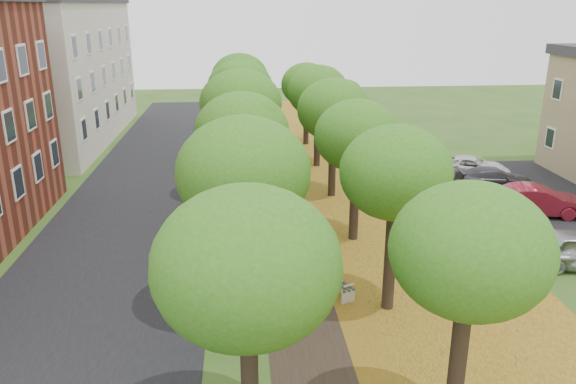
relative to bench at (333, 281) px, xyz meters
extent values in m
cube|color=black|center=(-8.42, 7.79, -0.47)|extent=(8.00, 70.00, 0.01)
cube|color=black|center=(-0.92, 7.79, -0.47)|extent=(3.20, 70.00, 0.01)
cube|color=#9F8B1D|center=(4.08, 7.79, -0.47)|extent=(7.50, 70.00, 0.01)
cube|color=black|center=(12.58, 8.79, -0.47)|extent=(9.00, 16.00, 0.01)
ellipsoid|color=#316314|center=(-3.12, -7.21, 4.16)|extent=(3.82, 3.82, 3.25)
cylinder|color=black|center=(-3.12, -1.21, 1.22)|extent=(0.40, 0.40, 3.39)
ellipsoid|color=#316314|center=(-3.12, -1.21, 4.16)|extent=(3.82, 3.82, 3.25)
cylinder|color=black|center=(-3.12, 4.79, 1.22)|extent=(0.40, 0.40, 3.39)
ellipsoid|color=#316314|center=(-3.12, 4.79, 4.16)|extent=(3.82, 3.82, 3.25)
cylinder|color=black|center=(-3.12, 10.79, 1.22)|extent=(0.40, 0.40, 3.39)
ellipsoid|color=#316314|center=(-3.12, 10.79, 4.16)|extent=(3.82, 3.82, 3.25)
cylinder|color=black|center=(-3.12, 16.79, 1.22)|extent=(0.40, 0.40, 3.39)
ellipsoid|color=#316314|center=(-3.12, 16.79, 4.16)|extent=(3.82, 3.82, 3.25)
cylinder|color=black|center=(-3.12, 22.79, 1.22)|extent=(0.40, 0.40, 3.39)
ellipsoid|color=#316314|center=(-3.12, 22.79, 4.16)|extent=(3.82, 3.82, 3.25)
cylinder|color=black|center=(1.68, -7.21, 1.22)|extent=(0.40, 0.40, 3.39)
ellipsoid|color=#316314|center=(1.68, -7.21, 4.16)|extent=(3.82, 3.82, 3.25)
cylinder|color=black|center=(1.68, -1.21, 1.22)|extent=(0.40, 0.40, 3.39)
ellipsoid|color=#316314|center=(1.68, -1.21, 4.16)|extent=(3.82, 3.82, 3.25)
cylinder|color=black|center=(1.68, 4.79, 1.22)|extent=(0.40, 0.40, 3.39)
ellipsoid|color=#316314|center=(1.68, 4.79, 4.16)|extent=(3.82, 3.82, 3.25)
cylinder|color=black|center=(1.68, 10.79, 1.22)|extent=(0.40, 0.40, 3.39)
ellipsoid|color=#316314|center=(1.68, 10.79, 4.16)|extent=(3.82, 3.82, 3.25)
cylinder|color=black|center=(1.68, 16.79, 1.22)|extent=(0.40, 0.40, 3.39)
ellipsoid|color=#316314|center=(1.68, 16.79, 4.16)|extent=(3.82, 3.82, 3.25)
cylinder|color=black|center=(1.68, 22.79, 1.22)|extent=(0.40, 0.40, 3.39)
ellipsoid|color=#316314|center=(1.68, 22.79, 4.16)|extent=(3.82, 3.82, 3.25)
cube|color=beige|center=(-17.92, 25.79, 4.53)|extent=(10.00, 20.00, 10.00)
cube|color=#2D2D33|center=(-17.92, 25.79, 9.73)|extent=(10.30, 20.30, 0.40)
cube|color=#2D3832|center=(0.06, 0.02, 0.01)|extent=(1.19, 1.96, 0.04)
cube|color=#2D3832|center=(-0.20, -0.08, 0.30)|extent=(0.78, 1.78, 0.28)
cube|color=silver|center=(0.40, -0.78, -0.23)|extent=(0.52, 0.27, 0.48)
cube|color=silver|center=(-0.28, 0.83, -0.23)|extent=(0.52, 0.27, 0.48)
cube|color=silver|center=(0.40, -0.78, 0.20)|extent=(0.47, 0.24, 0.04)
cube|color=silver|center=(-0.28, 0.83, 0.20)|extent=(0.47, 0.24, 0.04)
imported|color=maroon|center=(11.27, 6.97, 0.27)|extent=(4.71, 2.49, 1.48)
imported|color=#2E2D32|center=(10.91, 11.04, 0.15)|extent=(4.38, 1.96, 1.25)
imported|color=silver|center=(10.62, 13.47, 0.15)|extent=(4.89, 3.54, 1.24)
camera|label=1|loc=(-3.17, -17.86, 9.38)|focal=35.00mm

